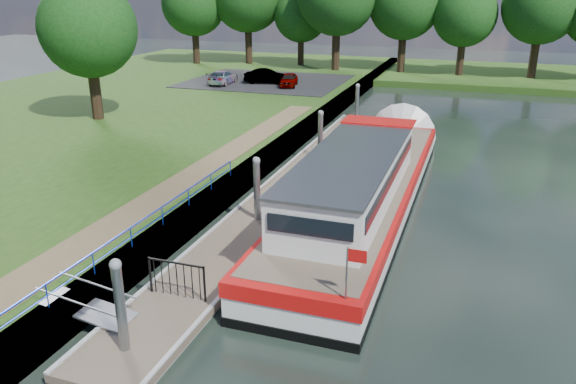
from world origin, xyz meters
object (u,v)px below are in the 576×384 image
(pontoon, at_px, (293,187))
(barge, at_px, (366,183))
(car_c, at_px, (223,77))
(car_b, at_px, (266,76))
(car_a, at_px, (289,80))

(pontoon, bearing_deg, barge, -13.32)
(pontoon, bearing_deg, car_c, 122.43)
(pontoon, height_order, car_b, car_b)
(car_a, bearing_deg, car_b, 151.41)
(pontoon, relative_size, car_a, 8.97)
(car_b, bearing_deg, barge, -159.31)
(pontoon, height_order, car_c, car_c)
(car_a, xyz_separation_m, car_c, (-5.99, -0.71, 0.03))
(pontoon, xyz_separation_m, car_c, (-14.05, 22.12, 1.25))
(pontoon, relative_size, car_b, 7.75)
(barge, xyz_separation_m, car_b, (-14.05, 24.43, 0.38))
(car_a, relative_size, car_c, 0.81)
(barge, relative_size, car_a, 6.32)
(car_a, bearing_deg, car_c, 175.55)
(car_b, bearing_deg, car_a, -116.58)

